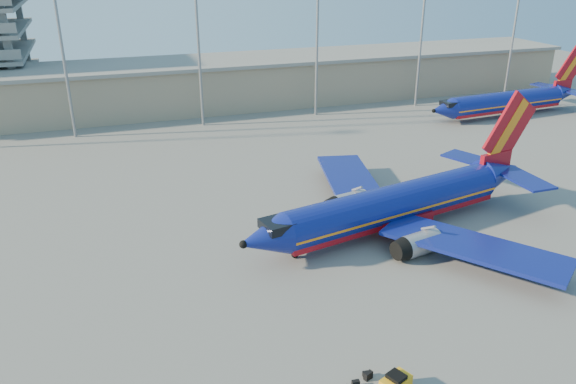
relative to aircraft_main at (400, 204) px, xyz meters
name	(u,v)px	position (x,y,z in m)	size (l,w,h in m)	color
ground	(345,246)	(-6.90, -2.02, -2.68)	(220.00, 220.00, 0.00)	slate
terminal_building	(268,79)	(3.10, 55.98, 1.63)	(122.00, 16.00, 8.50)	gray
light_mast_row	(259,13)	(-1.90, 43.98, 14.87)	(101.60, 1.60, 28.65)	gray
aircraft_main	(400,204)	(0.00, 0.00, 0.00)	(36.73, 34.98, 12.56)	navy
aircraft_second	(509,101)	(39.73, 32.59, -0.09)	(33.37, 12.95, 11.30)	navy
baggage_tug	(396,383)	(-12.02, -21.12, -1.92)	(2.37, 1.93, 1.47)	orange
luggage_pile	(371,382)	(-13.16, -19.97, -2.44)	(3.93, 2.27, 0.55)	black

